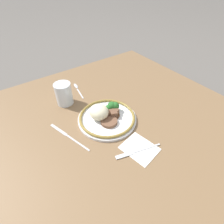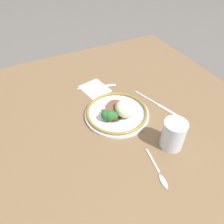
% 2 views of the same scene
% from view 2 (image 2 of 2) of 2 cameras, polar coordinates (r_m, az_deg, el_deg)
% --- Properties ---
extents(ground_plane, '(8.00, 8.00, 0.00)m').
position_cam_2_polar(ground_plane, '(0.97, -0.19, -1.76)').
color(ground_plane, '#5B5651').
extents(dining_table, '(1.16, 1.22, 0.05)m').
position_cam_2_polar(dining_table, '(0.95, -0.20, -0.79)').
color(dining_table, brown).
rests_on(dining_table, ground).
extents(napkin, '(0.15, 0.13, 0.00)m').
position_cam_2_polar(napkin, '(1.06, -4.69, 6.01)').
color(napkin, white).
rests_on(napkin, dining_table).
extents(plate, '(0.27, 0.27, 0.08)m').
position_cam_2_polar(plate, '(0.90, 1.48, -0.02)').
color(plate, white).
rests_on(plate, dining_table).
extents(juice_glass, '(0.08, 0.08, 0.11)m').
position_cam_2_polar(juice_glass, '(0.80, 15.66, -5.93)').
color(juice_glass, '#F4AD19').
rests_on(juice_glass, dining_table).
extents(fork, '(0.06, 0.19, 0.00)m').
position_cam_2_polar(fork, '(1.07, -3.05, 6.66)').
color(fork, silver).
rests_on(fork, napkin).
extents(knife, '(0.23, 0.08, 0.00)m').
position_cam_2_polar(knife, '(0.99, 11.60, 2.14)').
color(knife, silver).
rests_on(knife, dining_table).
extents(spoon, '(0.16, 0.04, 0.01)m').
position_cam_2_polar(spoon, '(0.75, 12.71, -15.89)').
color(spoon, silver).
rests_on(spoon, dining_table).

